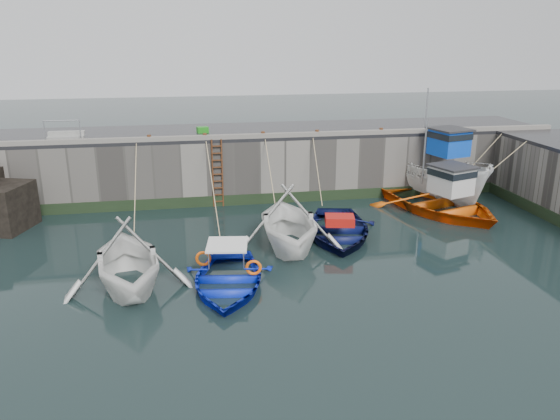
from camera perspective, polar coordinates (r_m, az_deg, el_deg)
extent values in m
plane|color=black|center=(17.07, 2.78, -9.06)|extent=(120.00, 120.00, 0.00)
cube|color=slate|center=(28.24, -2.83, 5.05)|extent=(30.00, 5.00, 3.00)
cube|color=black|center=(27.94, -2.88, 8.21)|extent=(30.00, 5.00, 0.16)
cube|color=slate|center=(25.61, -2.20, 7.76)|extent=(30.00, 0.30, 0.20)
cube|color=black|center=(26.12, -2.07, 1.17)|extent=(30.00, 0.08, 0.50)
cylinder|color=#3F1E0F|center=(25.53, -7.04, 3.79)|extent=(0.07, 0.07, 3.20)
cylinder|color=#3F1E0F|center=(25.55, -6.05, 3.84)|extent=(0.07, 0.07, 3.20)
cube|color=#3F1E0F|center=(25.87, -6.44, 0.90)|extent=(0.44, 0.06, 0.05)
cube|color=#3F1E0F|center=(25.78, -6.46, 1.61)|extent=(0.44, 0.06, 0.05)
cube|color=#3F1E0F|center=(25.69, -6.49, 2.31)|extent=(0.44, 0.06, 0.05)
cube|color=#3F1E0F|center=(25.61, -6.51, 3.03)|extent=(0.44, 0.06, 0.05)
cube|color=#3F1E0F|center=(25.52, -6.54, 3.74)|extent=(0.44, 0.06, 0.05)
cube|color=#3F1E0F|center=(25.45, -6.57, 4.46)|extent=(0.44, 0.06, 0.05)
cube|color=#3F1E0F|center=(25.37, -6.59, 5.19)|extent=(0.44, 0.06, 0.05)
cube|color=#3F1E0F|center=(25.31, -6.62, 5.92)|extent=(0.44, 0.06, 0.05)
cube|color=#3F1E0F|center=(25.24, -6.64, 6.65)|extent=(0.44, 0.06, 0.05)
imported|color=silver|center=(18.33, -15.48, -7.76)|extent=(4.99, 5.55, 2.60)
imported|color=#0C23BD|center=(17.82, -5.53, -7.92)|extent=(3.93, 5.04, 0.96)
imported|color=white|center=(20.86, 0.82, -3.90)|extent=(4.70, 5.37, 2.72)
imported|color=#090E38|center=(22.11, 6.02, -2.72)|extent=(4.68, 5.82, 1.07)
imported|color=white|center=(28.07, 16.08, 3.15)|extent=(4.19, 7.20, 2.62)
cube|color=blue|center=(27.23, 17.24, 6.74)|extent=(1.73, 1.81, 1.20)
cube|color=black|center=(27.17, 17.31, 7.46)|extent=(1.81, 1.88, 0.28)
cube|color=#262628|center=(27.12, 17.37, 8.06)|extent=(1.98, 2.05, 0.08)
cylinder|color=#A5A8AD|center=(28.43, 14.99, 9.21)|extent=(0.08, 0.08, 3.00)
imported|color=#E1570B|center=(26.02, 16.27, 0.57)|extent=(6.51, 7.69, 1.35)
cube|color=silver|center=(25.29, 17.47, 2.98)|extent=(1.81, 1.87, 1.20)
cube|color=black|center=(25.21, 17.54, 3.75)|extent=(1.88, 1.94, 0.28)
cube|color=#262628|center=(25.14, 17.60, 4.39)|extent=(2.06, 2.12, 0.08)
cylinder|color=#A5A8AD|center=(26.33, 14.85, 5.78)|extent=(0.08, 0.08, 3.00)
cube|color=#1B8117|center=(27.30, -8.09, 8.31)|extent=(0.60, 0.48, 0.28)
cylinder|color=#A5A8AD|center=(26.44, -23.39, 7.52)|extent=(0.05, 0.05, 1.00)
cylinder|color=#A5A8AD|center=(26.14, -20.17, 7.79)|extent=(0.05, 0.05, 1.00)
cylinder|color=#A5A8AD|center=(26.22, -21.90, 8.65)|extent=(1.50, 0.05, 0.05)
cube|color=gray|center=(26.83, -21.49, 6.98)|extent=(1.60, 0.35, 0.18)
cube|color=gray|center=(27.14, -21.40, 7.49)|extent=(1.60, 0.35, 0.18)
cylinder|color=#3F1E0F|center=(25.51, -13.52, 7.34)|extent=(0.18, 0.18, 0.28)
cylinder|color=#3F1E0F|center=(25.49, -7.86, 7.65)|extent=(0.18, 0.18, 0.28)
cylinder|color=#3F1E0F|center=(25.73, -1.79, 7.90)|extent=(0.18, 0.18, 0.28)
cylinder|color=#3F1E0F|center=(26.23, 3.89, 8.06)|extent=(0.18, 0.18, 0.28)
cylinder|color=#3F1E0F|center=(27.18, 10.52, 8.14)|extent=(0.18, 0.18, 0.28)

